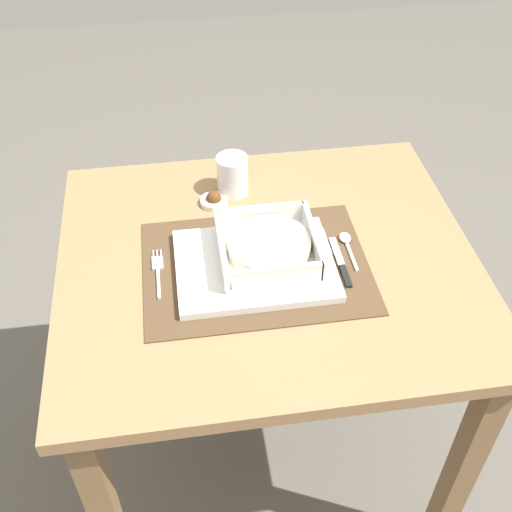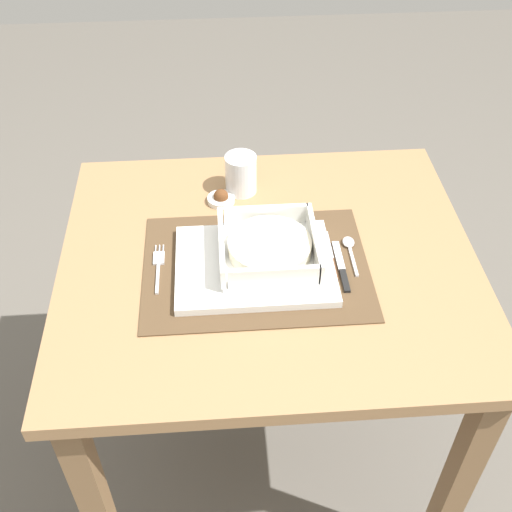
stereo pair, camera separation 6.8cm
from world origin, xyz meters
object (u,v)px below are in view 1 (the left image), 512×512
at_px(porridge_bowl, 268,247).
at_px(butter_knife, 341,265).
at_px(fork, 158,269).
at_px(condiment_saucer, 214,200).
at_px(dining_table, 267,298).
at_px(spoon, 346,241).
at_px(drinking_glass, 232,176).
at_px(bread_knife, 329,254).

height_order(porridge_bowl, butter_knife, porridge_bowl).
bearing_deg(fork, condiment_saucer, 53.53).
bearing_deg(dining_table, spoon, 5.07).
relative_size(drinking_glass, condiment_saucer, 1.49).
distance_m(fork, condiment_saucer, 0.24).
relative_size(bread_knife, drinking_glass, 1.57).
height_order(dining_table, fork, fork).
bearing_deg(porridge_bowl, drinking_glass, 99.35).
height_order(fork, butter_knife, butter_knife).
bearing_deg(porridge_bowl, fork, 178.52).
relative_size(porridge_bowl, condiment_saucer, 3.15).
height_order(butter_knife, drinking_glass, drinking_glass).
xyz_separation_m(dining_table, condiment_saucer, (-0.09, 0.19, 0.13)).
xyz_separation_m(porridge_bowl, bread_knife, (0.12, -0.00, -0.03)).
height_order(porridge_bowl, spoon, porridge_bowl).
xyz_separation_m(bread_knife, condiment_saucer, (-0.21, 0.21, 0.00)).
bearing_deg(dining_table, fork, -177.75).
relative_size(fork, condiment_saucer, 2.25).
distance_m(spoon, bread_knife, 0.05).
bearing_deg(drinking_glass, dining_table, -79.40).
xyz_separation_m(bread_knife, drinking_glass, (-0.16, 0.24, 0.03)).
bearing_deg(spoon, drinking_glass, 129.98).
bearing_deg(condiment_saucer, bread_knife, -44.32).
distance_m(dining_table, drinking_glass, 0.28).
distance_m(spoon, butter_knife, 0.07).
distance_m(butter_knife, condiment_saucer, 0.33).
relative_size(butter_knife, condiment_saucer, 2.35).
height_order(spoon, butter_knife, spoon).
xyz_separation_m(fork, drinking_glass, (0.18, 0.24, 0.04)).
relative_size(dining_table, bread_knife, 5.91).
height_order(butter_knife, condiment_saucer, condiment_saucer).
bearing_deg(porridge_bowl, butter_knife, -13.77).
xyz_separation_m(spoon, condiment_saucer, (-0.25, 0.17, 0.00)).
bearing_deg(bread_knife, condiment_saucer, 133.24).
relative_size(spoon, condiment_saucer, 1.85).
distance_m(dining_table, butter_knife, 0.19).
relative_size(spoon, drinking_glass, 1.25).
relative_size(spoon, butter_knife, 0.79).
height_order(bread_knife, condiment_saucer, condiment_saucer).
bearing_deg(porridge_bowl, spoon, 9.75).
bearing_deg(dining_table, bread_knife, -7.60).
relative_size(fork, butter_knife, 0.96).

